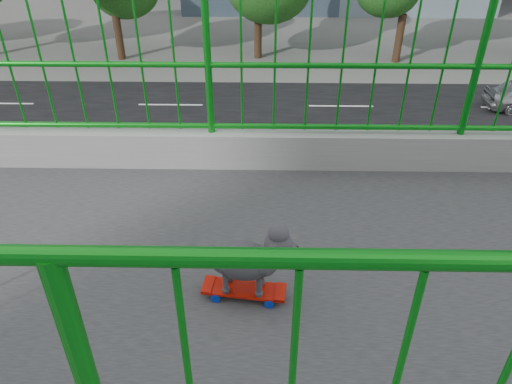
{
  "coord_description": "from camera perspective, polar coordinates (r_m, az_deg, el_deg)",
  "views": [
    {
      "loc": [
        2.12,
        4.43,
        9.03
      ],
      "look_at": [
        -0.83,
        4.37,
        7.09
      ],
      "focal_mm": 33.87,
      "sensor_mm": 36.0,
      "label": 1
    }
  ],
  "objects": [
    {
      "name": "road",
      "position": [
        18.16,
        -13.18,
        2.54
      ],
      "size": [
        18.0,
        90.0,
        0.02
      ],
      "primitive_type": "cube",
      "color": "black",
      "rests_on": "ground"
    },
    {
      "name": "skateboard",
      "position": [
        2.82,
        -1.42,
        -11.52
      ],
      "size": [
        0.2,
        0.49,
        0.06
      ],
      "rotation": [
        0.0,
        0.0,
        -0.13
      ],
      "color": "red",
      "rests_on": "footbridge"
    },
    {
      "name": "car_2",
      "position": [
        17.64,
        19.32,
        3.07
      ],
      "size": [
        2.31,
        5.02,
        1.39
      ],
      "primitive_type": "imported",
      "rotation": [
        0.0,
        0.0,
        3.14
      ],
      "color": "black",
      "rests_on": "ground"
    },
    {
      "name": "car_6",
      "position": [
        14.26,
        11.71,
        -2.85
      ],
      "size": [
        2.6,
        5.64,
        1.57
      ],
      "primitive_type": "imported",
      "color": "gray",
      "rests_on": "ground"
    },
    {
      "name": "poodle",
      "position": [
        2.65,
        -0.9,
        -7.81
      ],
      "size": [
        0.25,
        0.51,
        0.43
      ],
      "rotation": [
        0.0,
        0.0,
        -0.13
      ],
      "color": "#2D2A2F",
      "rests_on": "skateboard"
    }
  ]
}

